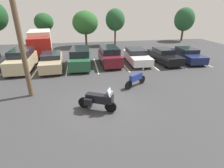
{
  "coord_description": "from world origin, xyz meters",
  "views": [
    {
      "loc": [
        -1.0,
        -8.85,
        5.29
      ],
      "look_at": [
        0.83,
        1.29,
        0.83
      ],
      "focal_mm": 27.88,
      "sensor_mm": 36.0,
      "label": 1
    }
  ],
  "objects": [
    {
      "name": "motorcycle_touring",
      "position": [
        -0.24,
        -0.35,
        0.66
      ],
      "size": [
        2.08,
        1.31,
        1.4
      ],
      "color": "black",
      "rests_on": "ground"
    },
    {
      "name": "car_tan",
      "position": [
        -3.8,
        7.91,
        0.75
      ],
      "size": [
        2.18,
        5.01,
        1.48
      ],
      "color": "tan",
      "rests_on": "ground"
    },
    {
      "name": "motorcycle_second",
      "position": [
        2.82,
        2.46,
        0.58
      ],
      "size": [
        1.9,
        1.34,
        1.28
      ],
      "color": "black",
      "rests_on": "ground"
    },
    {
      "name": "car_champagne",
      "position": [
        -6.49,
        8.11,
        0.91
      ],
      "size": [
        1.94,
        4.78,
        1.86
      ],
      "color": "#C1B289",
      "rests_on": "ground"
    },
    {
      "name": "tree_far_right",
      "position": [
        -6.21,
        20.3,
        3.47
      ],
      "size": [
        2.79,
        2.79,
        4.78
      ],
      "color": "#4C3823",
      "rests_on": "ground"
    },
    {
      "name": "tree_center_left",
      "position": [
        4.45,
        18.65,
        3.77
      ],
      "size": [
        2.92,
        2.92,
        5.41
      ],
      "color": "#4C3823",
      "rests_on": "ground"
    },
    {
      "name": "car_maroon",
      "position": [
        1.83,
        8.31,
        0.89
      ],
      "size": [
        1.95,
        4.36,
        1.78
      ],
      "color": "maroon",
      "rests_on": "ground"
    },
    {
      "name": "ground",
      "position": [
        0.0,
        0.0,
        -0.05
      ],
      "size": [
        44.0,
        44.0,
        0.1
      ],
      "primitive_type": "cube",
      "color": "#38383A"
    },
    {
      "name": "car_white",
      "position": [
        4.78,
        8.5,
        0.71
      ],
      "size": [
        2.05,
        4.93,
        1.42
      ],
      "color": "white",
      "rests_on": "ground"
    },
    {
      "name": "car_black",
      "position": [
        7.66,
        7.99,
        0.71
      ],
      "size": [
        2.14,
        4.86,
        1.46
      ],
      "color": "black",
      "rests_on": "ground"
    },
    {
      "name": "tree_right",
      "position": [
        17.05,
        20.5,
        3.63
      ],
      "size": [
        3.39,
        3.39,
        5.59
      ],
      "color": "#4C3823",
      "rests_on": "ground"
    },
    {
      "name": "utility_pole",
      "position": [
        -4.43,
        2.24,
        3.81
      ],
      "size": [
        1.67,
        0.91,
        7.39
      ],
      "color": "brown",
      "rests_on": "ground"
    },
    {
      "name": "car_navy",
      "position": [
        10.51,
        8.18,
        0.67
      ],
      "size": [
        2.19,
        4.92,
        1.34
      ],
      "color": "navy",
      "rests_on": "ground"
    },
    {
      "name": "tree_left",
      "position": [
        -0.1,
        18.17,
        3.44
      ],
      "size": [
        3.7,
        3.7,
        5.12
      ],
      "color": "#4C3823",
      "rests_on": "ground"
    },
    {
      "name": "box_truck",
      "position": [
        -5.83,
        14.05,
        1.52
      ],
      "size": [
        3.26,
        6.31,
        2.84
      ],
      "color": "#A51E19",
      "rests_on": "ground"
    },
    {
      "name": "car_green",
      "position": [
        -1.09,
        8.2,
        0.89
      ],
      "size": [
        2.25,
        4.94,
        1.78
      ],
      "color": "#235638",
      "rests_on": "ground"
    },
    {
      "name": "parking_stripes",
      "position": [
        -1.01,
        8.12,
        0.0
      ],
      "size": [
        25.61,
        5.18,
        0.01
      ],
      "color": "silver",
      "rests_on": "ground"
    }
  ]
}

